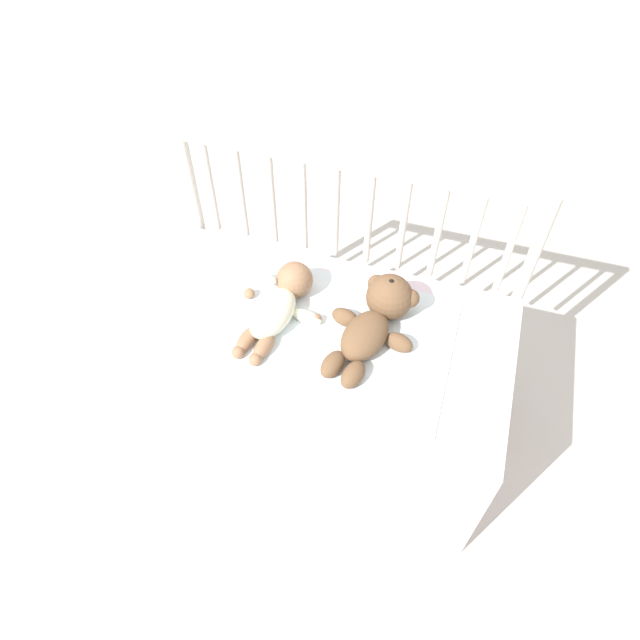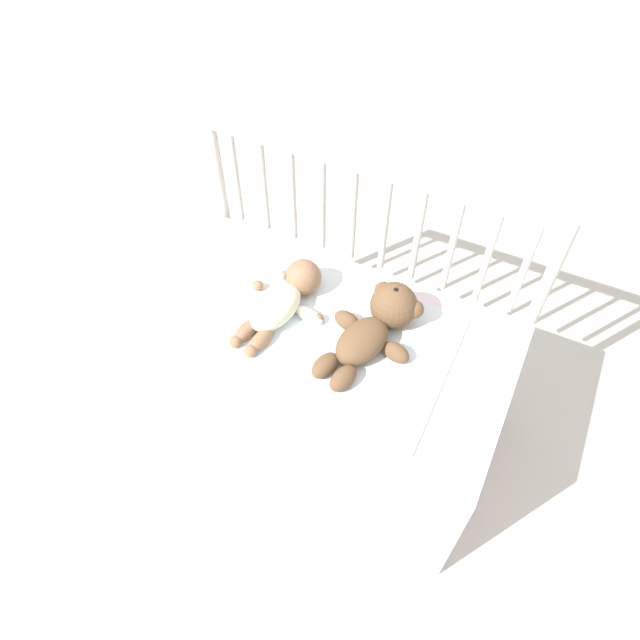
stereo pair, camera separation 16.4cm
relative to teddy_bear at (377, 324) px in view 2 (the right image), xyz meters
name	(u,v)px [view 2 (the right image)]	position (x,y,z in m)	size (l,w,h in m)	color
ground_plane	(320,424)	(-0.15, -0.06, -0.61)	(12.00, 12.00, 0.00)	silver
crib_mattress	(320,384)	(-0.15, -0.06, -0.33)	(1.13, 0.62, 0.55)	silver
crib_rail	(367,238)	(-0.15, 0.28, 0.04)	(1.13, 0.04, 0.93)	beige
blanket	(321,334)	(-0.15, -0.07, -0.05)	(0.76, 0.50, 0.01)	white
teddy_bear	(377,324)	(0.00, 0.00, 0.00)	(0.27, 0.39, 0.14)	brown
baby	(284,299)	(-0.29, -0.03, -0.01)	(0.27, 0.37, 0.11)	#EAEACC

